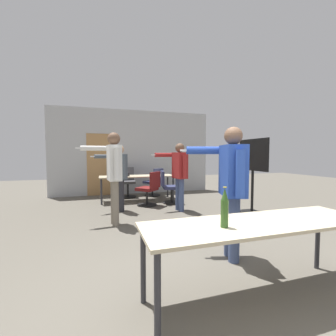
# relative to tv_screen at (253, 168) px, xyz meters

# --- Properties ---
(ground_plane) EXTENTS (24.00, 24.00, 0.00)m
(ground_plane) POSITION_rel_tv_screen_xyz_m (-2.19, -2.82, -1.05)
(ground_plane) COLOR #5B564C
(back_wall) EXTENTS (5.48, 0.12, 2.88)m
(back_wall) POSITION_rel_tv_screen_xyz_m (-2.22, 3.51, 0.38)
(back_wall) COLOR #B2B5B7
(back_wall) RESTS_ON ground_plane
(conference_table_near) EXTENTS (2.22, 0.64, 0.74)m
(conference_table_near) POSITION_rel_tv_screen_xyz_m (-1.95, -2.61, -0.38)
(conference_table_near) COLOR #C6B793
(conference_table_near) RESTS_ON ground_plane
(conference_table_far) EXTENTS (2.16, 0.68, 0.74)m
(conference_table_far) POSITION_rel_tv_screen_xyz_m (-2.29, 2.23, -0.38)
(conference_table_far) COLOR #C6B793
(conference_table_far) RESTS_ON ground_plane
(tv_screen) EXTENTS (0.44, 0.97, 1.71)m
(tv_screen) POSITION_rel_tv_screen_xyz_m (0.00, 0.00, 0.00)
(tv_screen) COLOR black
(tv_screen) RESTS_ON ground_plane
(person_center_tall) EXTENTS (0.84, 0.60, 1.78)m
(person_center_tall) POSITION_rel_tv_screen_xyz_m (-3.10, 0.07, 0.04)
(person_center_tall) COLOR slate
(person_center_tall) RESTS_ON ground_plane
(person_far_watching) EXTENTS (0.74, 0.79, 1.71)m
(person_far_watching) POSITION_rel_tv_screen_xyz_m (-1.74, -1.82, -0.02)
(person_far_watching) COLOR #3D4C75
(person_far_watching) RESTS_ON ground_plane
(person_near_casual) EXTENTS (0.79, 0.62, 1.63)m
(person_near_casual) POSITION_rel_tv_screen_xyz_m (-1.52, 0.74, -0.07)
(person_near_casual) COLOR #3D4C75
(person_near_casual) RESTS_ON ground_plane
(person_left_plaid) EXTENTS (0.83, 0.55, 1.58)m
(person_left_plaid) POSITION_rel_tv_screen_xyz_m (-2.90, 1.12, -0.09)
(person_left_plaid) COLOR #28282D
(person_left_plaid) RESTS_ON ground_plane
(office_chair_near_pushed) EXTENTS (0.52, 0.56, 0.95)m
(office_chair_near_pushed) POSITION_rel_tv_screen_xyz_m (-2.49, 2.91, -0.60)
(office_chair_near_pushed) COLOR black
(office_chair_near_pushed) RESTS_ON ground_plane
(office_chair_far_right) EXTENTS (0.68, 0.69, 0.91)m
(office_chair_far_right) POSITION_rel_tv_screen_xyz_m (-2.10, 1.47, -0.63)
(office_chair_far_right) COLOR black
(office_chair_far_right) RESTS_ON ground_plane
(office_chair_side_rolled) EXTENTS (0.67, 0.68, 0.91)m
(office_chair_side_rolled) POSITION_rel_tv_screen_xyz_m (-1.64, 2.80, -0.63)
(office_chair_side_rolled) COLOR black
(office_chair_side_rolled) RESTS_ON ground_plane
(office_chair_far_left) EXTENTS (0.58, 0.53, 0.90)m
(office_chair_far_left) POSITION_rel_tv_screen_xyz_m (-1.50, 1.63, -0.63)
(office_chair_far_left) COLOR black
(office_chair_far_left) RESTS_ON ground_plane
(beer_bottle) EXTENTS (0.07, 0.07, 0.35)m
(beer_bottle) POSITION_rel_tv_screen_xyz_m (-2.35, -2.66, -0.15)
(beer_bottle) COLOR #2D511E
(beer_bottle) RESTS_ON conference_table_near
(drink_cup) EXTENTS (0.09, 0.09, 0.10)m
(drink_cup) POSITION_rel_tv_screen_xyz_m (-2.57, 2.15, -0.26)
(drink_cup) COLOR #232328
(drink_cup) RESTS_ON conference_table_far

